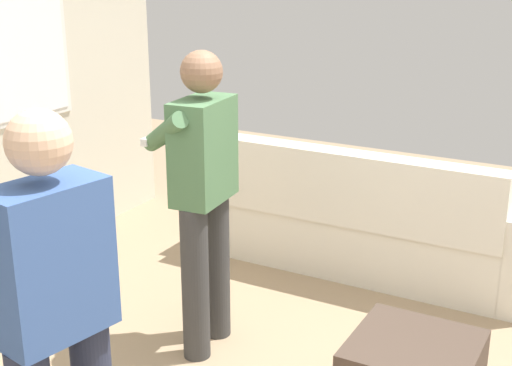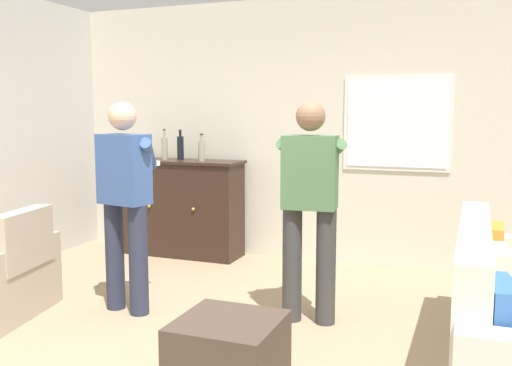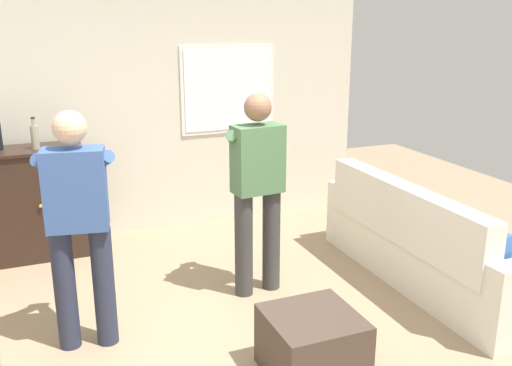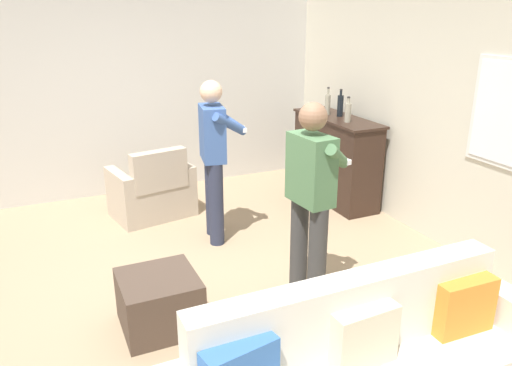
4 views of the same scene
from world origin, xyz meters
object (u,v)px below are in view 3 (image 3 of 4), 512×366
Objects in this scene: bottle_spirits_clear at (35,136)px; person_standing_left at (79,220)px; person_standing_right at (257,185)px; couch at (417,246)px; sideboard_cabinet at (9,206)px; ottoman at (312,345)px.

person_standing_left is (0.19, -1.73, -0.25)m from bottle_spirits_clear.
bottle_spirits_clear is 0.18× the size of person_standing_right.
person_standing_left is (-2.75, 0.10, 0.58)m from couch.
sideboard_cabinet is 2.43× the size of ottoman.
person_standing_left reaches higher than sideboard_cabinet.
ottoman is at bearing -35.63° from person_standing_left.
ottoman is (1.79, -2.72, -0.32)m from sideboard_cabinet.
couch is 3.75m from sideboard_cabinet.
person_standing_left is at bearing -167.90° from person_standing_right.
bottle_spirits_clear is at bearing 119.29° from ottoman.
ottoman is 1.44m from person_standing_right.
couch is 1.39× the size of person_standing_right.
couch is at bearing 29.95° from ottoman.
couch is 1.68m from ottoman.
sideboard_cabinet is (-3.23, 1.89, 0.19)m from couch.
couch is at bearing -30.29° from sideboard_cabinet.
person_standing_left reaches higher than bottle_spirits_clear.
sideboard_cabinet is 4.68× the size of bottle_spirits_clear.
person_standing_left is 1.46m from person_standing_right.
sideboard_cabinet is 0.72m from bottle_spirits_clear.
sideboard_cabinet is 2.45m from person_standing_right.
person_standing_left is 1.00× the size of person_standing_right.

